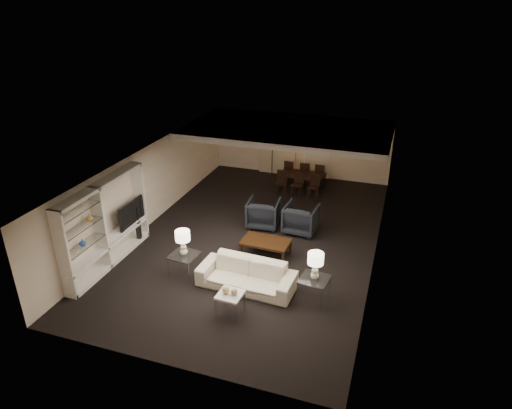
{
  "coord_description": "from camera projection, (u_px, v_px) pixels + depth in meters",
  "views": [
    {
      "loc": [
        3.83,
        -11.45,
        6.73
      ],
      "look_at": [
        0.0,
        0.0,
        1.1
      ],
      "focal_mm": 32.0,
      "sensor_mm": 36.0,
      "label": 1
    }
  ],
  "objects": [
    {
      "name": "table_lamp_right",
      "position": [
        315.0,
        266.0,
        10.57
      ],
      "size": [
        0.4,
        0.4,
        0.69
      ],
      "primitive_type": null,
      "rotation": [
        0.0,
        0.0,
        -0.07
      ],
      "color": "beige",
      "rests_on": "side_table_right"
    },
    {
      "name": "gold_gourd_b",
      "position": [
        234.0,
        292.0,
        10.23
      ],
      "size": [
        0.16,
        0.16,
        0.16
      ],
      "primitive_type": "sphere",
      "color": "tan",
      "rests_on": "marble_table"
    },
    {
      "name": "television",
      "position": [
        128.0,
        212.0,
        12.88
      ],
      "size": [
        1.16,
        0.15,
        0.67
      ],
      "primitive_type": "imported",
      "rotation": [
        0.0,
        0.0,
        1.57
      ],
      "color": "black",
      "rests_on": "media_unit"
    },
    {
      "name": "vase_blue",
      "position": [
        82.0,
        243.0,
        11.19
      ],
      "size": [
        0.18,
        0.18,
        0.19
      ],
      "primitive_type": "imported",
      "color": "#2552A3",
      "rests_on": "media_unit"
    },
    {
      "name": "coffee_table",
      "position": [
        266.0,
        248.0,
        12.74
      ],
      "size": [
        1.36,
        0.82,
        0.48
      ],
      "primitive_type": null,
      "rotation": [
        0.0,
        0.0,
        -0.04
      ],
      "color": "black",
      "rests_on": "floor"
    },
    {
      "name": "gold_gourd_a",
      "position": [
        226.0,
        290.0,
        10.28
      ],
      "size": [
        0.18,
        0.18,
        0.18
      ],
      "primitive_type": "sphere",
      "color": "#E1C277",
      "rests_on": "marble_table"
    },
    {
      "name": "door",
      "position": [
        317.0,
        152.0,
        17.85
      ],
      "size": [
        0.9,
        0.05,
        2.1
      ],
      "primitive_type": "cube",
      "color": "silver",
      "rests_on": "wall_back"
    },
    {
      "name": "media_unit",
      "position": [
        106.0,
        225.0,
        12.01
      ],
      "size": [
        0.38,
        3.4,
        2.35
      ],
      "primitive_type": null,
      "color": "white",
      "rests_on": "wall_left"
    },
    {
      "name": "floor",
      "position": [
        256.0,
        237.0,
        13.79
      ],
      "size": [
        11.0,
        11.0,
        0.0
      ],
      "primitive_type": "plane",
      "color": "black",
      "rests_on": "ground"
    },
    {
      "name": "chair_fr",
      "position": [
        321.0,
        174.0,
        17.42
      ],
      "size": [
        0.42,
        0.42,
        0.85
      ],
      "primitive_type": null,
      "rotation": [
        0.0,
        0.0,
        3.07
      ],
      "color": "black",
      "rests_on": "floor"
    },
    {
      "name": "chair_fm",
      "position": [
        305.0,
        172.0,
        17.59
      ],
      "size": [
        0.41,
        0.41,
        0.85
      ],
      "primitive_type": null,
      "rotation": [
        0.0,
        0.0,
        3.19
      ],
      "color": "black",
      "rests_on": "floor"
    },
    {
      "name": "table_lamp_left",
      "position": [
        183.0,
        243.0,
        11.55
      ],
      "size": [
        0.42,
        0.42,
        0.69
      ],
      "primitive_type": null,
      "rotation": [
        0.0,
        0.0,
        0.12
      ],
      "color": "beige",
      "rests_on": "side_table_left"
    },
    {
      "name": "ceiling",
      "position": [
        256.0,
        159.0,
        12.73
      ],
      "size": [
        7.0,
        11.0,
        0.02
      ],
      "primitive_type": "cube",
      "color": "silver",
      "rests_on": "ground"
    },
    {
      "name": "side_table_right",
      "position": [
        314.0,
        290.0,
        10.85
      ],
      "size": [
        0.75,
        0.75,
        0.62
      ],
      "primitive_type": null,
      "rotation": [
        0.0,
        0.0,
        -0.14
      ],
      "color": "white",
      "rests_on": "floor"
    },
    {
      "name": "curtains",
      "position": [
        278.0,
        145.0,
        18.2
      ],
      "size": [
        1.5,
        0.12,
        2.4
      ],
      "primitive_type": "cube",
      "color": "beige",
      "rests_on": "wall_back"
    },
    {
      "name": "wall_right",
      "position": [
        379.0,
        217.0,
        12.26
      ],
      "size": [
        0.02,
        11.0,
        2.5
      ],
      "primitive_type": "cube",
      "color": "beige",
      "rests_on": "ground"
    },
    {
      "name": "chair_nl",
      "position": [
        281.0,
        183.0,
        16.64
      ],
      "size": [
        0.43,
        0.43,
        0.85
      ],
      "primitive_type": null,
      "rotation": [
        0.0,
        0.0,
        0.09
      ],
      "color": "black",
      "rests_on": "floor"
    },
    {
      "name": "wall_front",
      "position": [
        163.0,
        315.0,
        8.53
      ],
      "size": [
        7.0,
        0.02,
        2.5
      ],
      "primitive_type": "cube",
      "color": "beige",
      "rests_on": "ground"
    },
    {
      "name": "painting",
      "position": [
        354.0,
        143.0,
        17.22
      ],
      "size": [
        0.95,
        0.04,
        0.65
      ],
      "primitive_type": "cube",
      "color": "#142D38",
      "rests_on": "wall_back"
    },
    {
      "name": "chair_fl",
      "position": [
        290.0,
        171.0,
        17.76
      ],
      "size": [
        0.44,
        0.44,
        0.85
      ],
      "primitive_type": null,
      "rotation": [
        0.0,
        0.0,
        3.01
      ],
      "color": "black",
      "rests_on": "floor"
    },
    {
      "name": "chair_nr",
      "position": [
        314.0,
        187.0,
        16.3
      ],
      "size": [
        0.41,
        0.41,
        0.85
      ],
      "primitive_type": null,
      "rotation": [
        0.0,
        0.0,
        -0.05
      ],
      "color": "black",
      "rests_on": "floor"
    },
    {
      "name": "armchair_left",
      "position": [
        264.0,
        213.0,
        14.28
      ],
      "size": [
        1.05,
        1.08,
        0.9
      ],
      "primitive_type": "imported",
      "rotation": [
        0.0,
        0.0,
        3.24
      ],
      "color": "black",
      "rests_on": "floor"
    },
    {
      "name": "wall_back",
      "position": [
        300.0,
        145.0,
        17.99
      ],
      "size": [
        7.0,
        0.02,
        2.5
      ],
      "primitive_type": "cube",
      "color": "beige",
      "rests_on": "ground"
    },
    {
      "name": "floor_lamp",
      "position": [
        272.0,
        154.0,
        18.2
      ],
      "size": [
        0.27,
        0.27,
        1.71
      ],
      "primitive_type": null,
      "rotation": [
        0.0,
        0.0,
        -0.09
      ],
      "color": "black",
      "rests_on": "floor"
    },
    {
      "name": "side_table_left",
      "position": [
        185.0,
        265.0,
        11.82
      ],
      "size": [
        0.73,
        0.73,
        0.62
      ],
      "primitive_type": null,
      "rotation": [
        0.0,
        0.0,
        -0.1
      ],
      "color": "silver",
      "rests_on": "floor"
    },
    {
      "name": "marble_table",
      "position": [
        230.0,
        304.0,
        10.4
      ],
      "size": [
        0.59,
        0.59,
        0.55
      ],
      "primitive_type": null,
      "rotation": [
        0.0,
        0.0,
        -0.06
      ],
      "color": "white",
      "rests_on": "floor"
    },
    {
      "name": "ceiling_soffit",
      "position": [
        288.0,
        130.0,
        15.78
      ],
      "size": [
        7.0,
        4.0,
        0.2
      ],
      "primitive_type": "cube",
      "color": "silver",
      "rests_on": "ceiling"
    },
    {
      "name": "chair_nm",
      "position": [
        297.0,
        185.0,
        16.47
      ],
      "size": [
        0.43,
        0.43,
        0.85
      ],
      "primitive_type": null,
      "rotation": [
        0.0,
        0.0,
        -0.1
      ],
      "color": "black",
      "rests_on": "floor"
    },
    {
      "name": "armchair_right",
      "position": [
        301.0,
        218.0,
        13.94
      ],
      "size": [
        1.03,
        1.05,
        0.9
      ],
      "primitive_type": "imported",
      "rotation": [
        0.0,
        0.0,
        3.07
      ],
      "color": "black",
      "rests_on": "floor"
    },
    {
      "name": "vase_amber",
      "position": [
        89.0,
        218.0,
        11.31
      ],
      "size": [
        0.18,
        0.18,
        0.19
      ],
      "primitive_type": "imported",
      "color": "#B7833D",
      "rests_on": "media_unit"
    },
    {
      "name": "pendant_light",
      "position": [
        296.0,
        144.0,
        15.9
      ],
      "size": [
        0.52,
        0.52,
        0.24
      ],
      "primitive_type": "cylinder",
      "color": "#D8591E",
      "rests_on": "ceiling_soffit"
    },
    {
      "name": "wall_left",
      "position": [
        150.0,
        185.0,
        14.26
      ],
      "size": [
        0.02,
        11.0,
        2.5
      ],
      "primitive_type": "cube",
      "color": "beige",
      "rests_on": "ground"
    },
    {
      "name": "dining_table",
      "position": [
        301.0,
        182.0,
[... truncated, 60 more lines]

